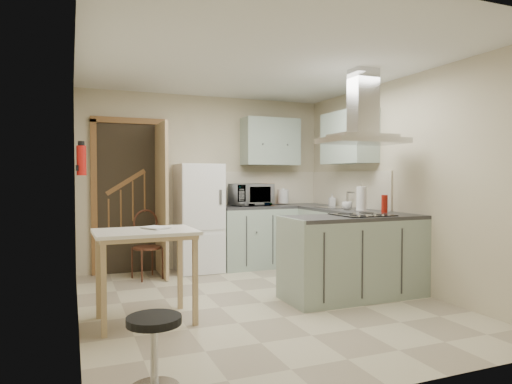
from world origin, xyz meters
name	(u,v)px	position (x,y,z in m)	size (l,w,h in m)	color
floor	(262,303)	(0.00, 0.00, 0.00)	(4.20, 4.20, 0.00)	#C2B797
ceiling	(262,63)	(0.00, 0.00, 2.50)	(4.20, 4.20, 0.00)	silver
back_wall	(206,182)	(0.00, 2.10, 1.25)	(3.60, 3.60, 0.00)	#C3B797
left_wall	(77,185)	(-1.80, 0.00, 1.25)	(4.20, 4.20, 0.00)	#C3B797
right_wall	(401,183)	(1.80, 0.00, 1.25)	(4.20, 4.20, 0.00)	#C3B797
doorway	(130,197)	(-1.10, 2.07, 1.05)	(1.10, 0.12, 2.10)	brown
fridge	(199,218)	(-0.20, 1.80, 0.75)	(0.60, 0.60, 1.50)	white
counter_back	(256,236)	(0.66, 1.80, 0.45)	(1.08, 0.60, 0.90)	#9EB2A0
counter_right	(329,239)	(1.50, 1.12, 0.45)	(0.60, 1.95, 0.90)	#9EB2A0
splashback	(267,188)	(0.96, 2.09, 1.15)	(1.68, 0.02, 0.50)	beige
wall_cabinet_back	(270,142)	(0.95, 1.93, 1.85)	(0.85, 0.35, 0.70)	#9EB2A0
wall_cabinet_right	(349,138)	(1.62, 0.85, 1.85)	(0.35, 0.90, 0.70)	#9EB2A0
peninsula	(354,256)	(1.02, -0.18, 0.45)	(1.55, 0.65, 0.90)	#9EB2A0
hob	(362,215)	(1.12, -0.18, 0.91)	(0.58, 0.50, 0.01)	black
extractor_hood	(363,141)	(1.12, -0.18, 1.72)	(0.90, 0.55, 0.10)	silver
sink	(336,207)	(1.50, 0.95, 0.91)	(0.45, 0.40, 0.01)	silver
fire_extinguisher	(81,161)	(-1.74, 0.90, 1.50)	(0.10, 0.10, 0.32)	#B2140F
drop_leaf_table	(146,276)	(-1.23, -0.18, 0.42)	(0.90, 0.67, 0.84)	tan
bentwood_chair	(147,248)	(-0.94, 1.59, 0.40)	(0.36, 0.36, 0.81)	#4C3319
stool	(154,352)	(-1.38, -1.54, 0.23)	(0.34, 0.34, 0.46)	black
microwave	(251,195)	(0.59, 1.82, 1.06)	(0.58, 0.39, 0.32)	black
kettle	(283,196)	(1.15, 1.89, 1.02)	(0.17, 0.17, 0.25)	silver
cereal_box	(268,194)	(0.93, 1.98, 1.06)	(0.08, 0.21, 0.32)	orange
soap_bottle	(332,200)	(1.67, 1.33, 0.99)	(0.08, 0.08, 0.18)	#ACAFB9
paper_towel	(361,198)	(1.48, 0.34, 1.06)	(0.12, 0.12, 0.31)	white
cup	(347,206)	(1.44, 0.60, 0.95)	(0.13, 0.13, 0.10)	silver
red_bottle	(384,204)	(1.58, 0.03, 1.00)	(0.07, 0.07, 0.21)	#AD1B0E
book	(148,224)	(-1.20, -0.15, 0.90)	(0.18, 0.24, 0.11)	#963B32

